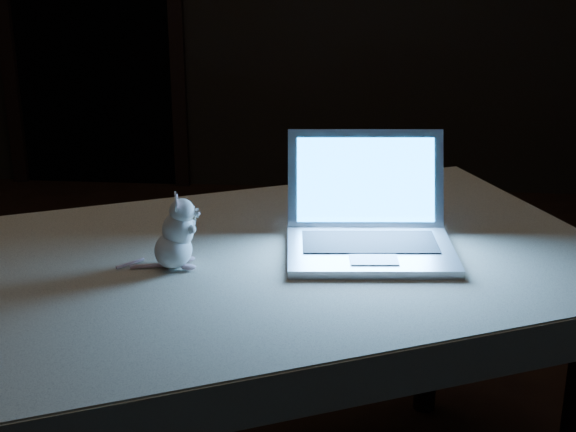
# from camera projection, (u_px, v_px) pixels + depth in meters

# --- Properties ---
(table) EXTENTS (1.64, 1.40, 0.75)m
(table) POSITION_uv_depth(u_px,v_px,m) (286.00, 396.00, 2.07)
(table) COLOR black
(table) RESTS_ON floor
(tablecloth) EXTENTS (1.72, 1.39, 0.10)m
(tablecloth) POSITION_uv_depth(u_px,v_px,m) (271.00, 277.00, 1.93)
(tablecloth) COLOR beige
(tablecloth) RESTS_ON table
(laptop) EXTENTS (0.41, 0.37, 0.26)m
(laptop) POSITION_uv_depth(u_px,v_px,m) (372.00, 202.00, 1.88)
(laptop) COLOR silver
(laptop) RESTS_ON tablecloth
(plush_mouse) EXTENTS (0.15, 0.15, 0.17)m
(plush_mouse) POSITION_uv_depth(u_px,v_px,m) (172.00, 232.00, 1.84)
(plush_mouse) COLOR white
(plush_mouse) RESTS_ON tablecloth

